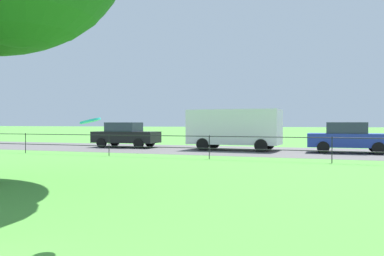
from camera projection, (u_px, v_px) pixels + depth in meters
name	position (u px, v px, depth m)	size (l,w,h in m)	color
street_strip	(240.00, 151.00, 21.86)	(80.00, 7.72, 0.01)	#565454
park_fence	(209.00, 143.00, 16.71)	(29.02, 0.04, 1.00)	black
frisbee	(90.00, 121.00, 5.17)	(0.35, 0.35, 0.09)	#2DB2C6
car_black_far_left	(126.00, 135.00, 24.70)	(4.06, 1.93, 1.54)	black
panel_van_center	(234.00, 127.00, 22.11)	(5.05, 2.20, 2.24)	white
car_blue_far_right	(349.00, 137.00, 20.09)	(4.05, 1.91, 1.54)	#233899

